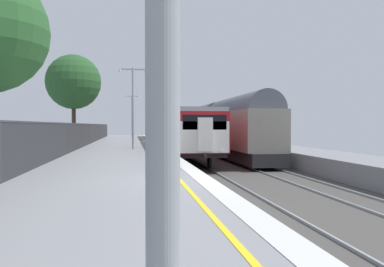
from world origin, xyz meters
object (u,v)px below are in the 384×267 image
Objects in this scene: signal_gantry at (164,107)px; platform_lamp_far at (132,113)px; commuter_train_at_platform at (169,129)px; background_tree_centre at (74,84)px; freight_train_adjacent_track at (219,126)px; speed_limit_sign at (164,123)px; platform_lamp_mid at (133,101)px.

platform_lamp_far reaches higher than signal_gantry.
background_tree_centre is (-8.79, -5.08, 3.94)m from commuter_train_at_platform.
freight_train_adjacent_track is 20.59m from platform_lamp_far.
commuter_train_at_platform is 8.22× the size of signal_gantry.
commuter_train_at_platform is at bearing -74.38° from platform_lamp_far.
speed_limit_sign is at bearing -56.33° from background_tree_centre.
platform_lamp_far is (-2.30, 24.52, 0.36)m from signal_gantry.
commuter_train_at_platform is 13.92× the size of speed_limit_sign.
platform_lamp_far reaches higher than speed_limit_sign.
platform_lamp_far is (-1.92, 28.98, 1.56)m from speed_limit_sign.
platform_lamp_mid is at bearing -106.89° from commuter_train_at_platform.
background_tree_centre reaches higher than commuter_train_at_platform.
commuter_train_at_platform is 5.09× the size of background_tree_centre.
platform_lamp_far is (-3.77, 13.47, 2.09)m from commuter_train_at_platform.
freight_train_adjacent_track is 5.55× the size of signal_gantry.
platform_lamp_mid is at bearing -149.44° from signal_gantry.
commuter_train_at_platform is 1.48× the size of freight_train_adjacent_track.
signal_gantry is 2.69m from platform_lamp_mid.
freight_train_adjacent_track is 9.40× the size of speed_limit_sign.
platform_lamp_mid is 0.99× the size of platform_lamp_far.
freight_train_adjacent_track reaches higher than speed_limit_sign.
background_tree_centre is at bearing 124.42° from platform_lamp_mid.
platform_lamp_far is at bearing 90.00° from platform_lamp_mid.
speed_limit_sign is 3.95m from platform_lamp_mid.
speed_limit_sign is at bearing -120.35° from freight_train_adjacent_track.
freight_train_adjacent_track is at bearing 41.59° from platform_lamp_mid.
freight_train_adjacent_track is at bearing -54.00° from commuter_train_at_platform.
freight_train_adjacent_track is at bearing -1.92° from background_tree_centre.
platform_lamp_mid is at bearing 121.87° from speed_limit_sign.
commuter_train_at_platform is 6.82m from freight_train_adjacent_track.
background_tree_centre reaches higher than speed_limit_sign.
signal_gantry is at bearing -134.64° from freight_train_adjacent_track.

